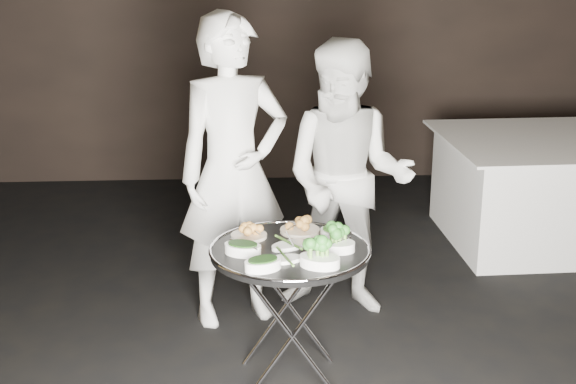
{
  "coord_description": "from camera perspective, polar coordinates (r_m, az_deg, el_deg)",
  "views": [
    {
      "loc": [
        -0.21,
        -3.62,
        2.13
      ],
      "look_at": [
        0.0,
        0.07,
        0.95
      ],
      "focal_mm": 50.0,
      "sensor_mm": 36.0,
      "label": 1
    }
  ],
  "objects": [
    {
      "name": "waiter_right",
      "position": [
        4.6,
        4.23,
        0.86
      ],
      "size": [
        0.92,
        0.8,
        1.6
      ],
      "primitive_type": "imported",
      "rotation": [
        0.0,
        0.0,
        -0.29
      ],
      "color": "silver",
      "rests_on": "floor"
    },
    {
      "name": "serving_utensils",
      "position": [
        3.86,
        0.32,
        -3.0
      ],
      "size": [
        0.58,
        0.41,
        0.01
      ],
      "color": "silver",
      "rests_on": "serving_tray"
    },
    {
      "name": "tray_stand",
      "position": [
        3.95,
        0.13,
        -8.44
      ],
      "size": [
        0.47,
        0.4,
        0.69
      ],
      "rotation": [
        0.0,
        0.0,
        0.08
      ],
      "color": "silver",
      "rests_on": "floor"
    },
    {
      "name": "dining_table",
      "position": [
        6.05,
        17.17,
        0.13
      ],
      "size": [
        1.35,
        1.35,
        0.77
      ],
      "rotation": [
        0.0,
        0.0,
        0.03
      ],
      "color": "white",
      "rests_on": "floor"
    },
    {
      "name": "broccoli_bowl_b",
      "position": [
        3.61,
        2.28,
        -4.77
      ],
      "size": [
        0.22,
        0.2,
        0.08
      ],
      "rotation": [
        0.0,
        0.0,
        -0.4
      ],
      "color": "white",
      "rests_on": "serving_tray"
    },
    {
      "name": "potato_plate_b",
      "position": [
        4.02,
        0.86,
        -2.45
      ],
      "size": [
        0.2,
        0.2,
        0.07
      ],
      "rotation": [
        0.0,
        0.0,
        0.31
      ],
      "color": "beige",
      "rests_on": "serving_tray"
    },
    {
      "name": "wall_back",
      "position": [
        7.17,
        -1.64,
        12.64
      ],
      "size": [
        6.0,
        0.05,
        3.0
      ],
      "primitive_type": "cube",
      "color": "black",
      "rests_on": "floor"
    },
    {
      "name": "floor",
      "position": [
        4.22,
        0.05,
        -13.03
      ],
      "size": [
        6.0,
        7.0,
        0.05
      ],
      "primitive_type": "cube",
      "color": "black",
      "rests_on": "ground"
    },
    {
      "name": "waiter_left",
      "position": [
        4.46,
        -3.89,
        1.42
      ],
      "size": [
        0.75,
        0.62,
        1.76
      ],
      "primitive_type": "imported",
      "rotation": [
        0.0,
        0.0,
        0.36
      ],
      "color": "silver",
      "rests_on": "floor"
    },
    {
      "name": "spinach_bowl_a",
      "position": [
        3.75,
        -3.24,
        -3.94
      ],
      "size": [
        0.21,
        0.18,
        0.07
      ],
      "rotation": [
        0.0,
        0.0,
        -0.41
      ],
      "color": "white",
      "rests_on": "serving_tray"
    },
    {
      "name": "asparagus_plate_a",
      "position": [
        3.83,
        0.04,
        -3.73
      ],
      "size": [
        0.21,
        0.18,
        0.04
      ],
      "rotation": [
        0.0,
        0.0,
        0.55
      ],
      "color": "white",
      "rests_on": "serving_tray"
    },
    {
      "name": "spinach_bowl_b",
      "position": [
        3.57,
        -1.8,
        -5.06
      ],
      "size": [
        0.2,
        0.17,
        0.07
      ],
      "rotation": [
        0.0,
        0.0,
        0.41
      ],
      "color": "white",
      "rests_on": "serving_tray"
    },
    {
      "name": "greens_bowl",
      "position": [
        3.94,
        3.22,
        -2.83
      ],
      "size": [
        0.12,
        0.12,
        0.07
      ],
      "rotation": [
        0.0,
        0.0,
        0.23
      ],
      "color": "white",
      "rests_on": "serving_tray"
    },
    {
      "name": "serving_tray",
      "position": [
        3.82,
        0.13,
        -4.2
      ],
      "size": [
        0.77,
        0.77,
        0.04
      ],
      "color": "black",
      "rests_on": "tray_stand"
    },
    {
      "name": "broccoli_bowl_a",
      "position": [
        3.79,
        3.45,
        -3.71
      ],
      "size": [
        0.2,
        0.16,
        0.07
      ],
      "rotation": [
        0.0,
        0.0,
        -0.18
      ],
      "color": "white",
      "rests_on": "serving_tray"
    },
    {
      "name": "potato_plate_a",
      "position": [
        3.95,
        -2.8,
        -2.86
      ],
      "size": [
        0.18,
        0.18,
        0.06
      ],
      "rotation": [
        0.0,
        0.0,
        -0.25
      ],
      "color": "beige",
      "rests_on": "serving_tray"
    },
    {
      "name": "asparagus_plate_b",
      "position": [
        3.67,
        -0.22,
        -4.72
      ],
      "size": [
        0.18,
        0.13,
        0.03
      ],
      "rotation": [
        0.0,
        0.0,
        0.27
      ],
      "color": "white",
      "rests_on": "serving_tray"
    }
  ]
}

